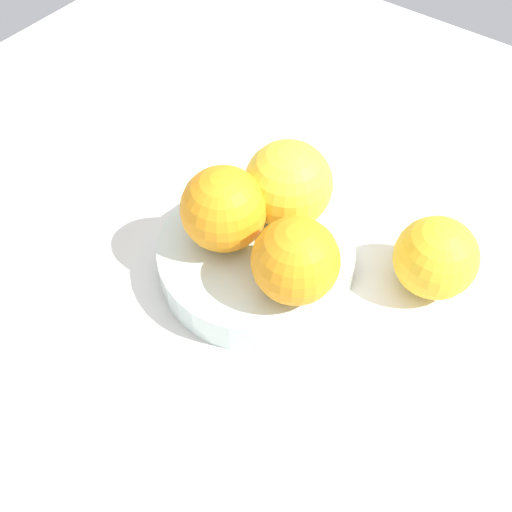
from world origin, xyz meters
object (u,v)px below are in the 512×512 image
Objects in this scene: fruit_bowl at (256,259)px; orange_loose_0 at (436,258)px; orange_in_bowl_0 at (290,186)px; orange_in_bowl_2 at (295,261)px; orange_in_bowl_1 at (224,209)px.

fruit_bowl is 17.56cm from orange_loose_0.
orange_in_bowl_0 reaches higher than orange_in_bowl_2.
orange_loose_0 is at bearing -151.01° from orange_in_bowl_1.
orange_in_bowl_0 reaches higher than fruit_bowl.
fruit_bowl is 2.39× the size of orange_loose_0.
orange_in_bowl_1 is at bearing -6.22° from orange_in_bowl_2.
fruit_bowl is 8.24cm from orange_in_bowl_0.
orange_in_bowl_1 reaches higher than orange_loose_0.
fruit_bowl is 2.35× the size of orange_in_bowl_1.
orange_loose_0 is (-17.99, -9.97, -3.88)cm from orange_in_bowl_1.
orange_in_bowl_1 is at bearing 16.76° from fruit_bowl.
fruit_bowl is 2.24× the size of orange_in_bowl_0.
orange_in_bowl_2 is 14.70cm from orange_loose_0.
fruit_bowl is at bearing 31.26° from orange_loose_0.
orange_in_bowl_2 reaches higher than orange_loose_0.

